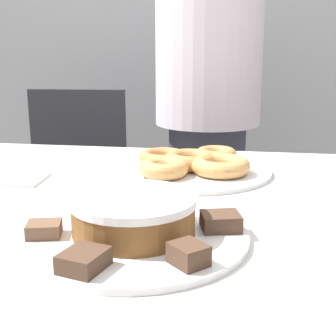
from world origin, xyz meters
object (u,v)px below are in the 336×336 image
object	(u,v)px
plate_cake	(134,236)
frosted_cake	(134,214)
plate_donuts	(190,170)
office_chair_left	(72,211)
napkin	(13,179)
person_standing	(208,111)

from	to	relation	value
plate_cake	frosted_cake	world-z (taller)	frosted_cake
plate_donuts	frosted_cake	xyz separation A→B (m)	(-0.04, -0.41, 0.03)
office_chair_left	napkin	size ratio (longest dim) A/B	6.24
frosted_cake	person_standing	bearing A→B (deg)	88.49
plate_donuts	frosted_cake	bearing A→B (deg)	-95.50
office_chair_left	person_standing	bearing A→B (deg)	0.84
plate_donuts	frosted_cake	distance (m)	0.41
person_standing	office_chair_left	world-z (taller)	person_standing
napkin	office_chair_left	bearing A→B (deg)	102.30
plate_cake	plate_donuts	distance (m)	0.41
plate_cake	napkin	distance (m)	0.43
plate_cake	plate_donuts	size ratio (longest dim) A/B	0.92
plate_cake	frosted_cake	size ratio (longest dim) A/B	1.84
plate_donuts	frosted_cake	world-z (taller)	frosted_cake
office_chair_left	frosted_cake	bearing A→B (deg)	-68.54
office_chair_left	plate_donuts	distance (m)	0.90
office_chair_left	napkin	xyz separation A→B (m)	(0.17, -0.76, 0.35)
frosted_cake	office_chair_left	bearing A→B (deg)	115.84
plate_cake	office_chair_left	bearing A→B (deg)	115.84
frosted_cake	napkin	world-z (taller)	frosted_cake
office_chair_left	plate_cake	size ratio (longest dim) A/B	2.56
person_standing	office_chair_left	size ratio (longest dim) A/B	1.77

